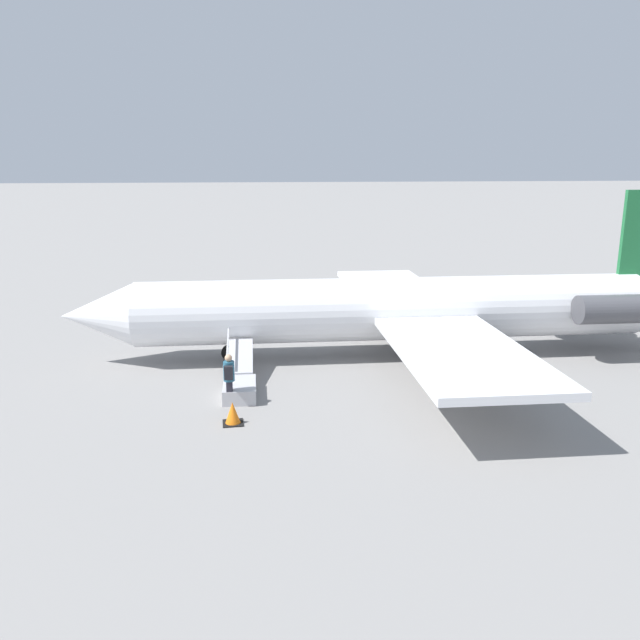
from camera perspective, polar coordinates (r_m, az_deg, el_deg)
ground_plane at (r=26.10m, az=6.59°, el=-3.21°), size 600.00×600.00×0.00m
airplane_main at (r=25.79m, az=8.63°, el=1.14°), size 26.83×20.09×6.70m
boarding_stairs at (r=21.79m, az=-7.35°, el=-5.68°), size 1.27×4.08×1.68m
passenger at (r=20.48m, az=-8.32°, el=-5.13°), size 0.36×0.55×1.74m
traffic_cone_near_stairs at (r=19.31m, az=-7.99°, el=-8.48°), size 0.62×0.62×0.69m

